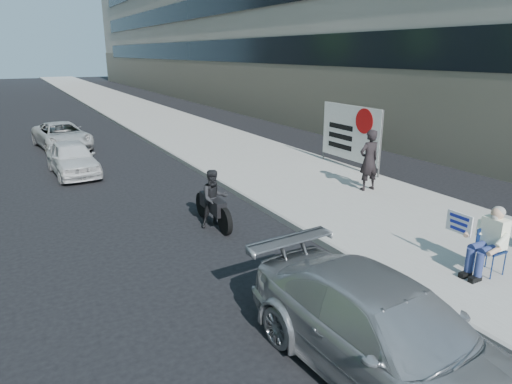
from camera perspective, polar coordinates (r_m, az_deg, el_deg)
ground at (r=8.15m, az=7.79°, el=-13.25°), size 160.00×160.00×0.00m
near_sidewalk at (r=27.21m, az=-10.69°, el=8.28°), size 5.00×120.00×0.15m
seated_protester at (r=9.31m, az=26.99°, el=-5.11°), size 0.83×1.12×1.31m
pedestrian_woman at (r=13.84m, az=13.94°, el=3.88°), size 0.68×0.46×1.81m
protest_banner at (r=16.37m, az=11.71°, el=7.25°), size 0.08×3.06×2.20m
parked_sedan at (r=6.31m, az=16.10°, el=-16.76°), size 2.12×4.59×1.30m
white_sedan_near at (r=17.06m, az=-21.97°, el=3.96°), size 1.57×3.51×1.17m
white_sedan_far at (r=22.00m, az=-23.08°, el=6.49°), size 2.37×4.30×1.14m
motorcycle at (r=11.10m, az=-5.29°, el=-1.15°), size 0.71×2.04×1.42m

